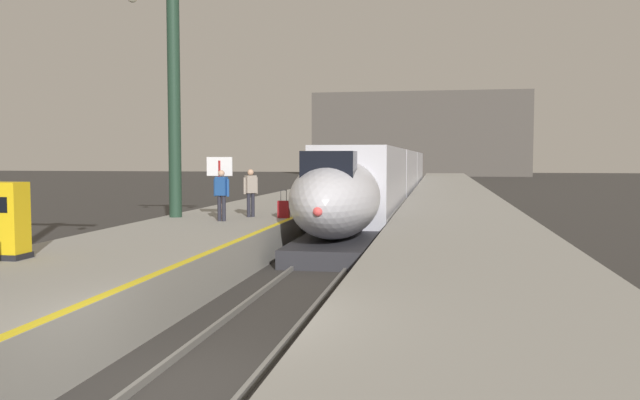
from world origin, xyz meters
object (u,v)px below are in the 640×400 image
object	(u,v)px
passenger_near_edge	(251,189)
passenger_mid_platform	(221,191)
station_column_mid	(174,67)
highspeed_train_main	(391,175)
rolling_suitcase	(284,209)
departure_info_board	(220,175)
ticket_machine_yellow	(8,223)

from	to	relation	value
passenger_near_edge	passenger_mid_platform	bearing A→B (deg)	-107.58
station_column_mid	passenger_near_edge	distance (m)	5.02
station_column_mid	highspeed_train_main	bearing A→B (deg)	75.85
station_column_mid	rolling_suitcase	world-z (taller)	station_column_mid
highspeed_train_main	passenger_mid_platform	xyz separation A→B (m)	(-3.81, -24.54, 0.08)
passenger_mid_platform	rolling_suitcase	size ratio (longest dim) A/B	1.72
highspeed_train_main	passenger_near_edge	xyz separation A→B (m)	(-3.29, -22.89, 0.08)
passenger_near_edge	departure_info_board	xyz separation A→B (m)	(-0.80, -0.98, 0.52)
ticket_machine_yellow	passenger_mid_platform	bearing A→B (deg)	78.50
ticket_machine_yellow	highspeed_train_main	bearing A→B (deg)	80.47
highspeed_train_main	rolling_suitcase	distance (m)	23.17
highspeed_train_main	rolling_suitcase	world-z (taller)	highspeed_train_main
passenger_mid_platform	departure_info_board	size ratio (longest dim) A/B	0.80
passenger_mid_platform	ticket_machine_yellow	distance (m)	8.71
station_column_mid	departure_info_board	size ratio (longest dim) A/B	4.09
passenger_mid_platform	station_column_mid	bearing A→B (deg)	151.54
highspeed_train_main	rolling_suitcase	size ratio (longest dim) A/B	57.80
passenger_near_edge	rolling_suitcase	distance (m)	1.43
rolling_suitcase	ticket_machine_yellow	world-z (taller)	ticket_machine_yellow
station_column_mid	rolling_suitcase	distance (m)	6.27
passenger_mid_platform	ticket_machine_yellow	xyz separation A→B (m)	(-1.74, -8.54, -0.25)
passenger_near_edge	passenger_mid_platform	size ratio (longest dim) A/B	1.00
station_column_mid	ticket_machine_yellow	world-z (taller)	station_column_mid
station_column_mid	rolling_suitcase	xyz separation A→B (m)	(3.85, 0.33, -4.94)
rolling_suitcase	ticket_machine_yellow	size ratio (longest dim) A/B	0.61
departure_info_board	passenger_near_edge	bearing A→B (deg)	50.60
station_column_mid	rolling_suitcase	bearing A→B (deg)	4.90
highspeed_train_main	passenger_near_edge	distance (m)	23.13
passenger_mid_platform	ticket_machine_yellow	bearing A→B (deg)	-101.50
passenger_mid_platform	rolling_suitcase	xyz separation A→B (m)	(1.76, 1.46, -0.69)
station_column_mid	passenger_near_edge	bearing A→B (deg)	11.07
station_column_mid	departure_info_board	bearing A→B (deg)	-14.56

